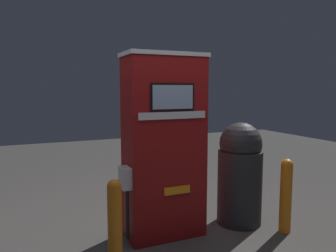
% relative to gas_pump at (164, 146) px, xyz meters
% --- Properties ---
extents(ground_plane, '(14.00, 14.00, 0.00)m').
position_rel_gas_pump_xyz_m(ground_plane, '(0.00, -0.21, -0.96)').
color(ground_plane, '#423F3D').
extents(gas_pump, '(0.91, 0.46, 1.91)m').
position_rel_gas_pump_xyz_m(gas_pump, '(0.00, 0.00, 0.00)').
color(gas_pump, maroon).
rests_on(gas_pump, ground_plane).
extents(safety_bollard, '(0.12, 0.12, 0.82)m').
position_rel_gas_pump_xyz_m(safety_bollard, '(-0.67, -0.55, -0.53)').
color(safety_bollard, orange).
rests_on(safety_bollard, ground_plane).
extents(trash_bin, '(0.51, 0.51, 1.17)m').
position_rel_gas_pump_xyz_m(trash_bin, '(0.92, -0.07, -0.36)').
color(trash_bin, '#232326').
rests_on(trash_bin, ground_plane).
extents(safety_bollard_far, '(0.13, 0.13, 0.81)m').
position_rel_gas_pump_xyz_m(safety_bollard_far, '(1.23, -0.48, -0.53)').
color(safety_bollard_far, orange).
rests_on(safety_bollard_far, ground_plane).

